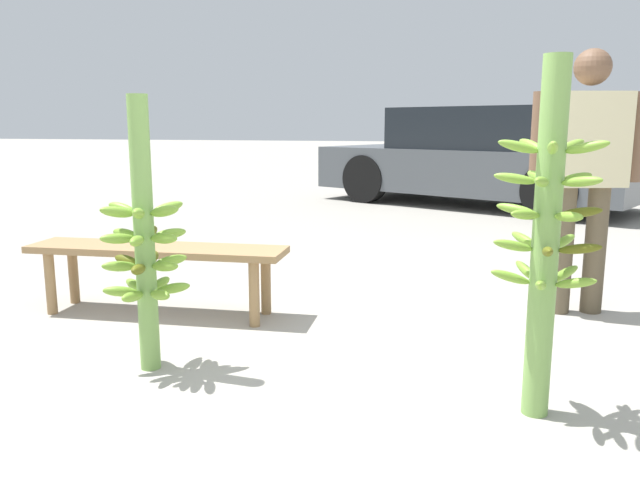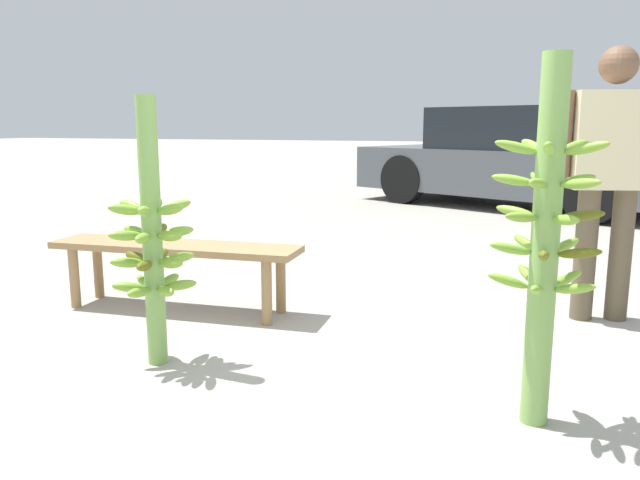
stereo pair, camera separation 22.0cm
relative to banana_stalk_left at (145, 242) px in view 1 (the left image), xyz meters
name	(u,v)px [view 1 (the left image)]	position (x,y,z in m)	size (l,w,h in m)	color
ground_plane	(315,406)	(0.85, -0.20, -0.60)	(80.00, 80.00, 0.00)	#9E998E
banana_stalk_left	(145,242)	(0.00, 0.00, 0.00)	(0.40, 0.39, 1.26)	#7AA851
banana_stalk_center	(546,235)	(1.71, -0.05, 0.12)	(0.41, 0.41, 1.37)	#7AA851
vendor_person	(585,161)	(2.06, 1.44, 0.31)	(0.66, 0.31, 1.55)	brown
market_bench	(157,256)	(-0.38, 0.78, -0.25)	(1.56, 0.43, 0.42)	#99754C
parked_car	(480,158)	(1.48, 6.57, 0.06)	(4.69, 3.47, 1.36)	#4C5156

